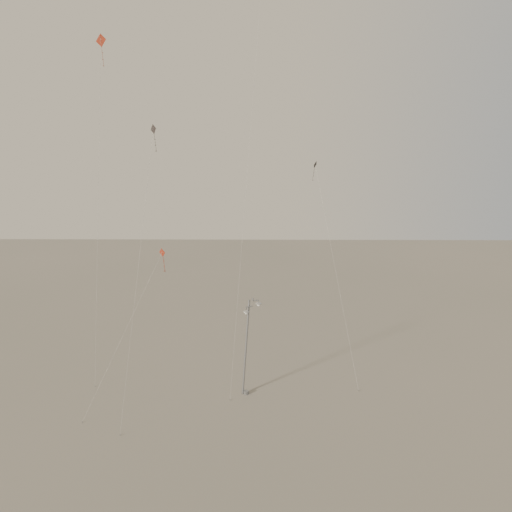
{
  "coord_description": "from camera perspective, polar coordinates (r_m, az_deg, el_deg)",
  "views": [
    {
      "loc": [
        2.54,
        -26.06,
        19.35
      ],
      "look_at": [
        2.19,
        5.0,
        12.35
      ],
      "focal_mm": 28.0,
      "sensor_mm": 36.0,
      "label": 1
    }
  ],
  "objects": [
    {
      "name": "street_lamp",
      "position": [
        34.5,
        -1.23,
        -12.48
      ],
      "size": [
        1.72,
        0.95,
        8.76
      ],
      "color": "gray",
      "rests_on": "ground"
    },
    {
      "name": "kite_2",
      "position": [
        42.82,
        0.21,
        28.81
      ],
      "size": [
        3.26,
        13.68,
        38.72
      ],
      "rotation": [
        0.0,
        0.0,
        1.02
      ],
      "color": "#953A18",
      "rests_on": "ground"
    },
    {
      "name": "kite_1",
      "position": [
        33.72,
        -15.35,
        8.67
      ],
      "size": [
        1.77,
        9.0,
        22.73
      ],
      "rotation": [
        0.0,
        0.0,
        -0.46
      ],
      "color": "black",
      "rests_on": "ground"
    },
    {
      "name": "kite_3",
      "position": [
        30.17,
        -15.67,
        -4.97
      ],
      "size": [
        7.04,
        0.86,
        13.69
      ],
      "rotation": [
        0.0,
        0.0,
        -0.43
      ],
      "color": "maroon",
      "rests_on": "ground"
    },
    {
      "name": "kite_0",
      "position": [
        39.78,
        -21.41,
        19.23
      ],
      "size": [
        1.44,
        5.96,
        30.57
      ],
      "rotation": [
        0.0,
        0.0,
        0.07
      ],
      "color": "maroon",
      "rests_on": "ground"
    },
    {
      "name": "ground",
      "position": [
        32.56,
        -4.33,
        -23.81
      ],
      "size": [
        160.0,
        160.0,
        0.0
      ],
      "primitive_type": "plane",
      "color": "gray",
      "rests_on": "ground"
    },
    {
      "name": "kite_4",
      "position": [
        41.15,
        9.59,
        6.75
      ],
      "size": [
        3.26,
        11.44,
        19.92
      ],
      "rotation": [
        0.0,
        0.0,
        1.43
      ],
      "color": "black",
      "rests_on": "ground"
    }
  ]
}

